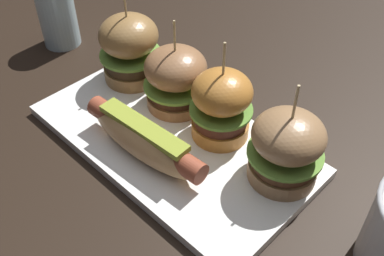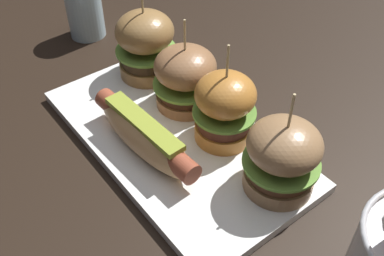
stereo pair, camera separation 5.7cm
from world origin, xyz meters
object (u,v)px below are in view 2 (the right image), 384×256
(slider_far_left, at_px, (146,44))
(water_glass, at_px, (84,8))
(slider_center_right, at_px, (225,108))
(slider_far_right, at_px, (282,157))
(hot_dog, at_px, (143,133))
(slider_center_left, at_px, (185,77))
(platter_main, at_px, (175,138))

(slider_far_left, relative_size, water_glass, 1.41)
(slider_center_right, bearing_deg, slider_far_right, -1.83)
(slider_far_right, bearing_deg, slider_far_left, 179.12)
(slider_far_left, xyz_separation_m, slider_center_right, (0.19, -0.00, -0.00))
(slider_far_right, height_order, water_glass, slider_far_right)
(water_glass, bearing_deg, hot_dog, -15.33)
(slider_far_left, distance_m, slider_center_left, 0.10)
(slider_center_left, xyz_separation_m, slider_far_right, (0.20, -0.01, 0.00))
(hot_dog, relative_size, water_glass, 1.81)
(hot_dog, bearing_deg, slider_center_left, 112.22)
(hot_dog, height_order, water_glass, water_glass)
(platter_main, relative_size, slider_center_left, 2.85)
(slider_center_left, height_order, water_glass, slider_center_left)
(slider_center_left, bearing_deg, water_glass, -177.67)
(slider_center_right, bearing_deg, hot_dog, -116.23)
(hot_dog, bearing_deg, slider_far_right, 31.42)
(platter_main, bearing_deg, slider_center_right, 48.78)
(slider_center_left, distance_m, slider_far_right, 0.20)
(slider_far_left, bearing_deg, slider_center_right, -0.34)
(slider_center_left, distance_m, slider_center_right, 0.09)
(water_glass, bearing_deg, slider_center_right, 1.22)
(hot_dog, relative_size, slider_center_right, 1.34)
(slider_far_right, bearing_deg, hot_dog, -148.58)
(slider_far_right, bearing_deg, slider_center_right, 178.17)
(platter_main, relative_size, slider_center_right, 2.70)
(slider_center_left, height_order, slider_center_right, slider_center_right)
(slider_center_right, bearing_deg, platter_main, -131.22)
(slider_center_left, height_order, slider_far_right, slider_far_right)
(platter_main, height_order, hot_dog, hot_dog)
(slider_far_left, relative_size, slider_center_left, 1.10)
(hot_dog, xyz_separation_m, slider_far_left, (-0.14, 0.10, 0.03))
(hot_dog, relative_size, slider_far_left, 1.28)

